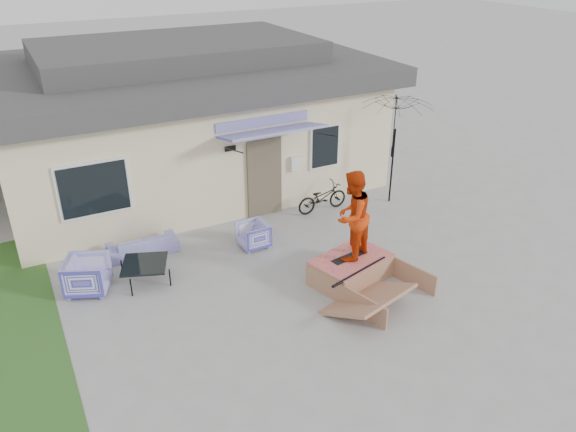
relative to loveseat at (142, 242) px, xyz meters
name	(u,v)px	position (x,y,z in m)	size (l,w,h in m)	color
ground	(317,315)	(2.40, -3.93, -0.31)	(90.00, 90.00, 0.00)	gray
grass_strip	(22,335)	(-2.80, -1.93, -0.31)	(1.40, 8.00, 0.01)	#2A5521
house	(182,114)	(2.40, 4.06, 1.63)	(10.80, 8.49, 4.10)	beige
loveseat	(142,242)	(0.00, 0.00, 0.00)	(1.59, 0.47, 0.62)	#3331B0
armchair_left	(87,274)	(-1.40, -1.02, 0.12)	(0.83, 0.78, 0.86)	#3331B0
armchair_right	(253,234)	(2.41, -0.90, 0.03)	(0.66, 0.62, 0.68)	#3331B0
coffee_table	(146,272)	(-0.25, -1.20, -0.08)	(0.92, 0.92, 0.45)	black
bicycle	(322,195)	(4.86, 0.02, 0.16)	(0.51, 1.47, 0.94)	black
patio_umbrella	(394,142)	(6.83, -0.33, 1.44)	(2.08, 1.95, 2.20)	black
skate_ramp	(351,269)	(3.67, -3.19, -0.04)	(1.62, 2.15, 0.54)	#9A684D
skateboard	(350,256)	(3.66, -3.14, 0.26)	(0.87, 0.22, 0.05)	black
skater	(352,214)	(3.66, -3.14, 1.25)	(0.95, 0.73, 1.94)	red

